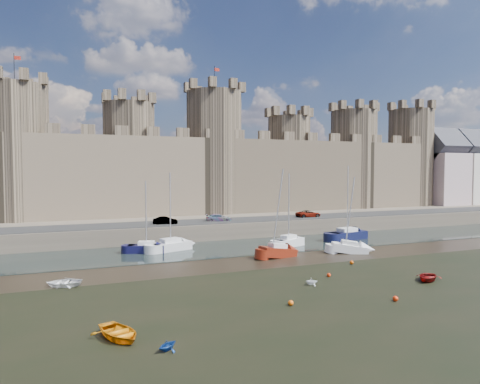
# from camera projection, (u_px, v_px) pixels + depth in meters

# --- Properties ---
(ground) EXTENTS (160.00, 160.00, 0.00)m
(ground) POSITION_uv_depth(u_px,v_px,m) (364.00, 292.00, 37.50)
(ground) COLOR black
(ground) RESTS_ON ground
(seaweed_patch) EXTENTS (70.00, 34.00, 0.01)m
(seaweed_patch) POSITION_uv_depth(u_px,v_px,m) (415.00, 313.00, 31.93)
(seaweed_patch) COLOR black
(seaweed_patch) RESTS_ON ground
(water_channel) EXTENTS (160.00, 12.00, 0.08)m
(water_channel) POSITION_uv_depth(u_px,v_px,m) (255.00, 246.00, 59.80)
(water_channel) COLOR black
(water_channel) RESTS_ON ground
(quay) EXTENTS (160.00, 60.00, 2.50)m
(quay) POSITION_uv_depth(u_px,v_px,m) (189.00, 213.00, 93.18)
(quay) COLOR #4C443A
(quay) RESTS_ON ground
(road) EXTENTS (160.00, 7.00, 0.10)m
(road) POSITION_uv_depth(u_px,v_px,m) (230.00, 220.00, 68.96)
(road) COLOR black
(road) RESTS_ON quay
(castle) EXTENTS (108.50, 11.00, 29.00)m
(castle) POSITION_uv_depth(u_px,v_px,m) (202.00, 165.00, 81.25)
(castle) COLOR #42382B
(castle) RESTS_ON quay
(car_1) EXTENTS (3.86, 2.11, 1.21)m
(car_1) POSITION_uv_depth(u_px,v_px,m) (165.00, 221.00, 63.91)
(car_1) COLOR gray
(car_1) RESTS_ON quay
(car_2) EXTENTS (4.31, 2.52, 1.17)m
(car_2) POSITION_uv_depth(u_px,v_px,m) (219.00, 218.00, 67.96)
(car_2) COLOR gray
(car_2) RESTS_ON quay
(car_3) EXTENTS (4.39, 2.09, 1.21)m
(car_3) POSITION_uv_depth(u_px,v_px,m) (308.00, 214.00, 73.64)
(car_3) COLOR gray
(car_3) RESTS_ON quay
(sailboat_0) EXTENTS (5.88, 3.81, 10.26)m
(sailboat_0) POSITION_uv_depth(u_px,v_px,m) (171.00, 245.00, 56.23)
(sailboat_0) COLOR silver
(sailboat_0) RESTS_ON ground
(sailboat_1) EXTENTS (4.91, 3.00, 9.21)m
(sailboat_1) POSITION_uv_depth(u_px,v_px,m) (146.00, 247.00, 54.92)
(sailboat_1) COLOR black
(sailboat_1) RESTS_ON ground
(sailboat_2) EXTENTS (5.03, 3.36, 10.12)m
(sailboat_2) POSITION_uv_depth(u_px,v_px,m) (289.00, 241.00, 59.25)
(sailboat_2) COLOR silver
(sailboat_2) RESTS_ON ground
(sailboat_3) EXTENTS (6.75, 3.60, 11.23)m
(sailboat_3) POSITION_uv_depth(u_px,v_px,m) (347.00, 234.00, 65.25)
(sailboat_3) COLOR black
(sailboat_3) RESTS_ON ground
(sailboat_4) EXTENTS (4.87, 2.51, 10.85)m
(sailboat_4) POSITION_uv_depth(u_px,v_px,m) (278.00, 251.00, 52.36)
(sailboat_4) COLOR maroon
(sailboat_4) RESTS_ON ground
(sailboat_5) EXTENTS (4.88, 3.48, 9.83)m
(sailboat_5) POSITION_uv_depth(u_px,v_px,m) (350.00, 247.00, 55.02)
(sailboat_5) COLOR white
(sailboat_5) RESTS_ON ground
(dinghy_0) EXTENTS (3.93, 4.51, 0.78)m
(dinghy_0) POSITION_uv_depth(u_px,v_px,m) (119.00, 333.00, 27.06)
(dinghy_0) COLOR orange
(dinghy_0) RESTS_ON ground
(dinghy_1) EXTENTS (1.64, 1.57, 0.67)m
(dinghy_1) POSITION_uv_depth(u_px,v_px,m) (168.00, 346.00, 25.21)
(dinghy_1) COLOR navy
(dinghy_1) RESTS_ON ground
(dinghy_3) EXTENTS (1.30, 1.13, 0.68)m
(dinghy_3) POSITION_uv_depth(u_px,v_px,m) (312.00, 282.00, 39.66)
(dinghy_3) COLOR white
(dinghy_3) RESTS_ON ground
(dinghy_4) EXTENTS (4.06, 3.89, 0.69)m
(dinghy_4) POSITION_uv_depth(u_px,v_px,m) (428.00, 277.00, 41.25)
(dinghy_4) COLOR maroon
(dinghy_4) RESTS_ON ground
(dinghy_6) EXTENTS (3.87, 3.39, 0.67)m
(dinghy_6) POSITION_uv_depth(u_px,v_px,m) (63.00, 283.00, 39.17)
(dinghy_6) COLOR white
(dinghy_6) RESTS_ON ground
(buoy_1) EXTENTS (0.41, 0.41, 0.41)m
(buoy_1) POSITION_uv_depth(u_px,v_px,m) (329.00, 275.00, 42.74)
(buoy_1) COLOR red
(buoy_1) RESTS_ON ground
(buoy_2) EXTENTS (0.46, 0.46, 0.46)m
(buoy_2) POSITION_uv_depth(u_px,v_px,m) (395.00, 299.00, 34.80)
(buoy_2) COLOR red
(buoy_2) RESTS_ON ground
(buoy_3) EXTENTS (0.45, 0.45, 0.45)m
(buoy_3) POSITION_uv_depth(u_px,v_px,m) (352.00, 262.00, 48.37)
(buoy_3) COLOR #CC4B09
(buoy_3) RESTS_ON ground
(buoy_4) EXTENTS (0.44, 0.44, 0.44)m
(buoy_4) POSITION_uv_depth(u_px,v_px,m) (291.00, 303.00, 33.70)
(buoy_4) COLOR #E2570A
(buoy_4) RESTS_ON ground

